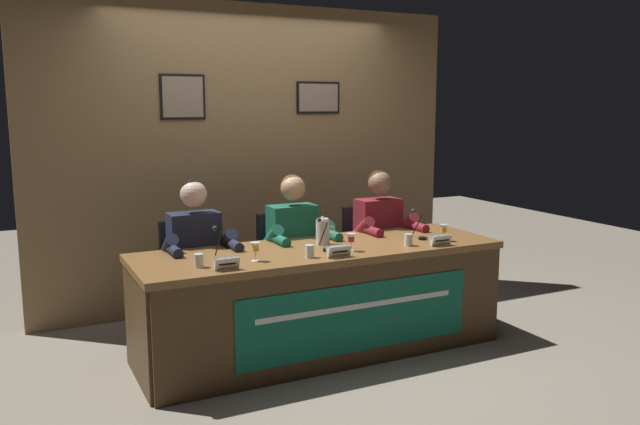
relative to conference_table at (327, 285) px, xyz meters
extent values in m
plane|color=gray|center=(0.00, 0.11, -0.51)|extent=(12.00, 12.00, 0.00)
cube|color=#937047|center=(0.00, 1.45, 0.79)|extent=(3.81, 0.12, 2.60)
cube|color=black|center=(-0.62, 1.39, 1.31)|extent=(0.37, 0.02, 0.37)
cube|color=gray|center=(-0.62, 1.38, 1.31)|extent=(0.33, 0.01, 0.33)
cube|color=black|center=(0.61, 1.39, 1.31)|extent=(0.42, 0.02, 0.28)
cube|color=gray|center=(0.61, 1.38, 1.31)|extent=(0.38, 0.01, 0.24)
cube|color=brown|center=(0.00, 0.11, 0.22)|extent=(2.61, 0.83, 0.05)
cube|color=#4C341B|center=(0.00, -0.29, -0.16)|extent=(2.55, 0.04, 0.71)
cube|color=#4C341B|center=(-1.26, 0.11, -0.16)|extent=(0.08, 0.75, 0.71)
cube|color=#4C341B|center=(1.25, 0.11, -0.16)|extent=(0.08, 0.75, 0.71)
cube|color=#14664C|center=(0.08, -0.31, -0.16)|extent=(1.72, 0.01, 0.46)
cube|color=white|center=(0.08, -0.31, -0.07)|extent=(1.46, 0.00, 0.04)
cylinder|color=black|center=(-0.77, 0.62, -0.50)|extent=(0.44, 0.44, 0.02)
cylinder|color=black|center=(-0.77, 0.62, -0.28)|extent=(0.05, 0.05, 0.41)
cube|color=#232328|center=(-0.77, 0.62, -0.06)|extent=(0.44, 0.44, 0.03)
cube|color=#232328|center=(-0.77, 0.82, 0.17)|extent=(0.40, 0.05, 0.44)
cylinder|color=black|center=(-0.87, 0.27, -0.28)|extent=(0.10, 0.10, 0.46)
cylinder|color=black|center=(-0.67, 0.27, -0.28)|extent=(0.10, 0.10, 0.46)
cylinder|color=black|center=(-0.87, 0.42, 0.00)|extent=(0.13, 0.34, 0.13)
cylinder|color=black|center=(-0.67, 0.42, 0.00)|extent=(0.13, 0.34, 0.13)
cube|color=#1E2338|center=(-0.77, 0.59, 0.24)|extent=(0.36, 0.20, 0.48)
sphere|color=beige|center=(-0.77, 0.57, 0.62)|extent=(0.19, 0.19, 0.19)
sphere|color=black|center=(-0.77, 0.59, 0.63)|extent=(0.17, 0.17, 0.17)
cylinder|color=#1E2338|center=(-0.98, 0.49, 0.26)|extent=(0.09, 0.30, 0.25)
cylinder|color=#1E2338|center=(-0.56, 0.49, 0.26)|extent=(0.09, 0.30, 0.25)
cylinder|color=#1E2338|center=(-0.98, 0.33, 0.28)|extent=(0.07, 0.24, 0.07)
cylinder|color=#1E2338|center=(-0.56, 0.33, 0.28)|extent=(0.07, 0.24, 0.07)
cube|color=white|center=(-0.79, -0.22, 0.29)|extent=(0.15, 0.03, 0.08)
cube|color=white|center=(-0.79, -0.19, 0.29)|extent=(0.15, 0.03, 0.08)
cube|color=black|center=(-0.79, -0.23, 0.29)|extent=(0.11, 0.01, 0.01)
cylinder|color=white|center=(-0.56, -0.08, 0.25)|extent=(0.06, 0.06, 0.00)
cylinder|color=white|center=(-0.56, -0.08, 0.28)|extent=(0.01, 0.01, 0.05)
cone|color=white|center=(-0.56, -0.08, 0.34)|extent=(0.06, 0.06, 0.06)
cylinder|color=yellow|center=(-0.56, -0.08, 0.33)|extent=(0.04, 0.04, 0.04)
cylinder|color=silver|center=(-0.93, -0.07, 0.29)|extent=(0.06, 0.06, 0.08)
cylinder|color=silver|center=(-0.93, -0.07, 0.28)|extent=(0.05, 0.05, 0.05)
cylinder|color=black|center=(-0.76, -0.01, 0.26)|extent=(0.06, 0.06, 0.02)
cylinder|color=black|center=(-0.76, 0.05, 0.36)|extent=(0.01, 0.13, 0.18)
sphere|color=#2D2D2D|center=(-0.76, 0.12, 0.45)|extent=(0.03, 0.03, 0.03)
cylinder|color=black|center=(0.00, 0.62, -0.50)|extent=(0.44, 0.44, 0.02)
cylinder|color=black|center=(0.00, 0.62, -0.28)|extent=(0.05, 0.05, 0.41)
cube|color=#232328|center=(0.00, 0.62, -0.06)|extent=(0.44, 0.44, 0.03)
cube|color=#232328|center=(0.00, 0.82, 0.17)|extent=(0.40, 0.05, 0.44)
cylinder|color=black|center=(-0.10, 0.27, -0.28)|extent=(0.10, 0.10, 0.46)
cylinder|color=black|center=(0.10, 0.27, -0.28)|extent=(0.10, 0.10, 0.46)
cylinder|color=black|center=(-0.10, 0.42, 0.00)|extent=(0.13, 0.34, 0.13)
cylinder|color=black|center=(0.10, 0.42, 0.00)|extent=(0.13, 0.34, 0.13)
cube|color=#196047|center=(0.00, 0.59, 0.24)|extent=(0.36, 0.20, 0.48)
sphere|color=tan|center=(0.00, 0.57, 0.62)|extent=(0.19, 0.19, 0.19)
sphere|color=#593819|center=(0.00, 0.59, 0.63)|extent=(0.17, 0.17, 0.17)
cylinder|color=#196047|center=(-0.21, 0.49, 0.26)|extent=(0.09, 0.30, 0.25)
cylinder|color=#196047|center=(0.21, 0.49, 0.26)|extent=(0.09, 0.30, 0.25)
cylinder|color=#196047|center=(-0.21, 0.33, 0.28)|extent=(0.07, 0.24, 0.07)
cylinder|color=#196047|center=(0.21, 0.33, 0.28)|extent=(0.07, 0.24, 0.07)
cube|color=white|center=(-0.02, -0.23, 0.29)|extent=(0.16, 0.03, 0.08)
cube|color=white|center=(-0.02, -0.19, 0.29)|extent=(0.16, 0.03, 0.08)
cube|color=black|center=(-0.02, -0.23, 0.29)|extent=(0.12, 0.01, 0.01)
cylinder|color=white|center=(0.14, -0.09, 0.25)|extent=(0.06, 0.06, 0.00)
cylinder|color=white|center=(0.14, -0.09, 0.28)|extent=(0.01, 0.01, 0.05)
cone|color=white|center=(0.14, -0.09, 0.34)|extent=(0.06, 0.06, 0.06)
cylinder|color=#B21E2D|center=(0.14, -0.09, 0.33)|extent=(0.04, 0.04, 0.04)
cylinder|color=silver|center=(-0.20, -0.14, 0.29)|extent=(0.06, 0.06, 0.08)
cylinder|color=silver|center=(-0.20, -0.14, 0.28)|extent=(0.05, 0.05, 0.05)
cylinder|color=black|center=(-0.01, -0.03, 0.26)|extent=(0.06, 0.06, 0.02)
cylinder|color=black|center=(-0.01, 0.04, 0.36)|extent=(0.01, 0.13, 0.18)
sphere|color=#2D2D2D|center=(-0.01, 0.10, 0.45)|extent=(0.03, 0.03, 0.03)
cylinder|color=black|center=(0.77, 0.62, -0.50)|extent=(0.44, 0.44, 0.02)
cylinder|color=black|center=(0.77, 0.62, -0.28)|extent=(0.05, 0.05, 0.41)
cube|color=#232328|center=(0.77, 0.62, -0.06)|extent=(0.44, 0.44, 0.03)
cube|color=#232328|center=(0.77, 0.82, 0.17)|extent=(0.40, 0.05, 0.44)
cylinder|color=black|center=(0.67, 0.27, -0.28)|extent=(0.10, 0.10, 0.46)
cylinder|color=black|center=(0.87, 0.27, -0.28)|extent=(0.10, 0.10, 0.46)
cylinder|color=black|center=(0.67, 0.42, 0.00)|extent=(0.13, 0.34, 0.13)
cylinder|color=black|center=(0.87, 0.42, 0.00)|extent=(0.13, 0.34, 0.13)
cube|color=maroon|center=(0.77, 0.59, 0.24)|extent=(0.36, 0.20, 0.48)
sphere|color=#8E664C|center=(0.77, 0.57, 0.62)|extent=(0.19, 0.19, 0.19)
sphere|color=#331E0F|center=(0.77, 0.59, 0.63)|extent=(0.17, 0.17, 0.17)
cylinder|color=maroon|center=(0.56, 0.49, 0.26)|extent=(0.09, 0.30, 0.25)
cylinder|color=maroon|center=(0.98, 0.49, 0.26)|extent=(0.09, 0.30, 0.25)
cylinder|color=maroon|center=(0.56, 0.33, 0.28)|extent=(0.07, 0.24, 0.07)
cylinder|color=maroon|center=(0.98, 0.33, 0.28)|extent=(0.07, 0.24, 0.07)
cube|color=white|center=(0.80, -0.24, 0.29)|extent=(0.16, 0.03, 0.08)
cube|color=white|center=(0.80, -0.20, 0.29)|extent=(0.16, 0.03, 0.08)
cube|color=black|center=(0.80, -0.24, 0.29)|extent=(0.11, 0.01, 0.01)
cylinder|color=white|center=(0.91, -0.10, 0.25)|extent=(0.06, 0.06, 0.00)
cylinder|color=white|center=(0.91, -0.10, 0.28)|extent=(0.01, 0.01, 0.05)
cone|color=white|center=(0.91, -0.10, 0.34)|extent=(0.06, 0.06, 0.06)
cylinder|color=orange|center=(0.91, -0.10, 0.33)|extent=(0.04, 0.04, 0.04)
cylinder|color=silver|center=(0.59, -0.12, 0.29)|extent=(0.06, 0.06, 0.08)
cylinder|color=silver|center=(0.59, -0.12, 0.28)|extent=(0.05, 0.05, 0.05)
cylinder|color=black|center=(0.80, 0.01, 0.26)|extent=(0.06, 0.06, 0.02)
cylinder|color=black|center=(0.80, 0.07, 0.36)|extent=(0.01, 0.13, 0.18)
sphere|color=#2D2D2D|center=(0.80, 0.13, 0.45)|extent=(0.03, 0.03, 0.03)
cylinder|color=silver|center=(0.06, 0.18, 0.34)|extent=(0.10, 0.10, 0.18)
cylinder|color=silver|center=(0.06, 0.18, 0.44)|extent=(0.09, 0.09, 0.01)
sphere|color=silver|center=(0.06, 0.18, 0.45)|extent=(0.02, 0.02, 0.02)
torus|color=silver|center=(0.12, 0.18, 0.35)|extent=(0.07, 0.01, 0.07)
camera|label=1|loc=(-1.99, -3.92, 1.25)|focal=36.57mm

